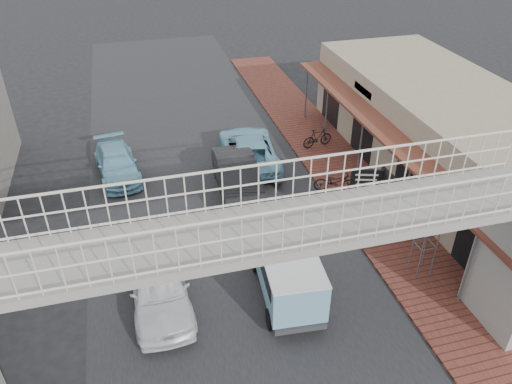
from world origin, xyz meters
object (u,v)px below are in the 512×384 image
white_hatchback (159,284)px  dark_sedan (237,177)px  angkot_van (287,268)px  motorcycle_near (335,182)px  angkot_far (117,163)px  street_clock (432,214)px  angkot_curb (249,150)px  arrow_sign (388,182)px  motorcycle_far (317,138)px

white_hatchback → dark_sedan: dark_sedan is taller
angkot_van → motorcycle_near: bearing=58.5°
angkot_far → motorcycle_near: bearing=-31.0°
angkot_far → street_clock: 14.14m
angkot_curb → dark_sedan: bearing=70.1°
angkot_curb → motorcycle_near: 4.65m
angkot_van → arrow_sign: 5.04m
angkot_curb → angkot_far: (-6.18, 0.54, -0.13)m
angkot_far → angkot_van: (5.18, -9.55, 0.61)m
dark_sedan → angkot_curb: (1.13, 2.40, -0.05)m
motorcycle_far → arrow_sign: (-0.35, -7.65, 2.02)m
white_hatchback → angkot_van: size_ratio=1.13×
angkot_far → street_clock: street_clock is taller
dark_sedan → angkot_far: dark_sedan is taller
motorcycle_far → street_clock: bearing=170.4°
motorcycle_near → motorcycle_far: 4.23m
white_hatchback → angkot_far: 8.80m
angkot_van → street_clock: bearing=2.1°
motorcycle_near → arrow_sign: bearing=-155.3°
white_hatchback → dark_sedan: size_ratio=0.96×
street_clock → dark_sedan: bearing=124.5°
motorcycle_far → arrow_sign: 7.92m
angkot_curb → street_clock: bearing=117.8°
angkot_van → white_hatchback: bearing=173.6°
motorcycle_far → arrow_sign: arrow_sign is taller
angkot_far → angkot_van: size_ratio=1.04×
motorcycle_far → motorcycle_near: bearing=159.5°
angkot_van → arrow_sign: bearing=28.7°
street_clock → motorcycle_near: bearing=96.9°
white_hatchback → street_clock: bearing=-7.5°
dark_sedan → arrow_sign: bearing=-42.4°
white_hatchback → motorcycle_far: bearing=43.9°
white_hatchback → street_clock: size_ratio=1.53×
dark_sedan → angkot_van: (0.12, -6.61, 0.44)m
white_hatchback → street_clock: (8.95, -1.04, 1.83)m
street_clock → arrow_sign: (-0.41, 2.19, 0.00)m
angkot_far → angkot_van: 10.88m
dark_sedan → motorcycle_far: size_ratio=2.92×
angkot_van → angkot_curb: bearing=88.4°
motorcycle_near → arrow_sign: 4.06m
white_hatchback → arrow_sign: (8.54, 1.15, 1.83)m
white_hatchback → dark_sedan: (3.99, 5.79, 0.00)m
angkot_curb → angkot_van: angkot_van is taller
angkot_van → arrow_sign: size_ratio=1.31×
street_clock → arrow_sign: bearing=99.2°
motorcycle_near → angkot_van: bearing=161.5°
angkot_curb → motorcycle_far: (3.77, 0.60, -0.15)m
white_hatchback → angkot_far: size_ratio=1.09×
angkot_far → arrow_sign: bearing=-45.3°
angkot_far → motorcycle_far: (9.95, 0.07, -0.02)m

